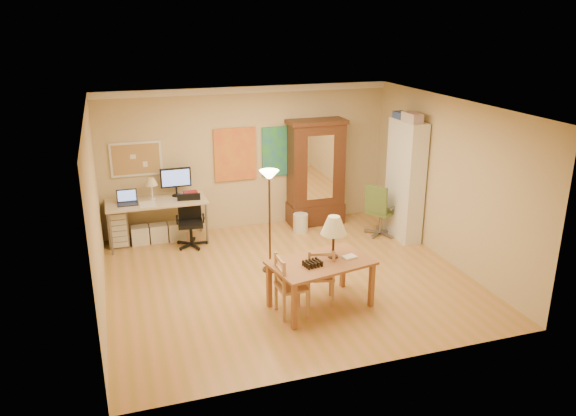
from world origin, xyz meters
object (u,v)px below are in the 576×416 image
object	(u,v)px
armoire	(316,179)
bookshelf	(405,181)
dining_table	(326,251)
office_chair_black	(191,233)
computer_desk	(159,216)
office_chair_green	(380,221)

from	to	relation	value
armoire	bookshelf	size ratio (longest dim) A/B	0.94
dining_table	office_chair_black	world-z (taller)	dining_table
computer_desk	armoire	world-z (taller)	armoire
dining_table	office_chair_black	distance (m)	3.19
armoire	computer_desk	bearing A→B (deg)	-178.51
bookshelf	office_chair_black	bearing A→B (deg)	168.31
dining_table	armoire	xyz separation A→B (m)	(1.05, 3.19, 0.07)
office_chair_green	computer_desk	bearing A→B (deg)	166.86
dining_table	bookshelf	world-z (taller)	bookshelf
dining_table	armoire	size ratio (longest dim) A/B	0.74
office_chair_black	bookshelf	distance (m)	3.96
dining_table	bookshelf	size ratio (longest dim) A/B	0.70
computer_desk	office_chair_black	distance (m)	0.66
dining_table	office_chair_black	bearing A→B (deg)	118.14
computer_desk	bookshelf	xyz separation A→B (m)	(4.30, -1.14, 0.60)
office_chair_black	computer_desk	bearing A→B (deg)	145.22
computer_desk	bookshelf	size ratio (longest dim) A/B	0.80
dining_table	office_chair_green	world-z (taller)	dining_table
office_chair_green	dining_table	bearing A→B (deg)	-131.85
computer_desk	office_chair_green	world-z (taller)	computer_desk
office_chair_black	bookshelf	bearing A→B (deg)	-11.69
office_chair_green	bookshelf	bearing A→B (deg)	-31.38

